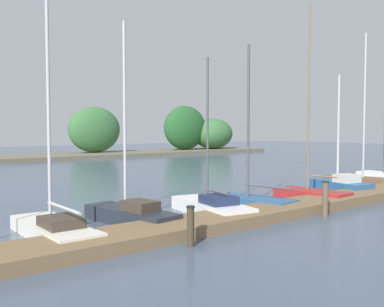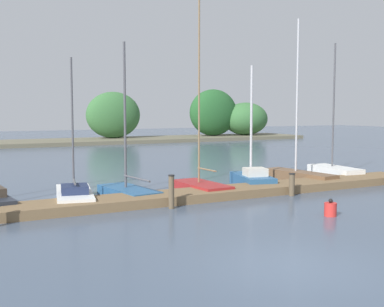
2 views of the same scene
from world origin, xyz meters
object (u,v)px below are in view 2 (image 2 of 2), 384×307
at_px(sailboat_3, 74,194).
at_px(sailboat_8, 333,170).
at_px(mooring_piling_3, 292,184).
at_px(channel_buoy_0, 330,209).
at_px(sailboat_6, 252,178).
at_px(sailboat_7, 297,174).
at_px(sailboat_5, 200,185).
at_px(mooring_piling_2, 171,192).
at_px(sailboat_4, 127,190).

bearing_deg(sailboat_3, sailboat_8, -76.34).
height_order(mooring_piling_3, channel_buoy_0, mooring_piling_3).
bearing_deg(sailboat_6, sailboat_8, -69.70).
bearing_deg(sailboat_3, mooring_piling_3, -97.16).
relative_size(sailboat_3, sailboat_7, 0.69).
bearing_deg(channel_buoy_0, sailboat_7, 58.25).
bearing_deg(sailboat_5, sailboat_6, -85.44).
height_order(sailboat_3, sailboat_6, sailboat_6).
xyz_separation_m(sailboat_7, sailboat_8, (2.64, 0.24, -0.01)).
relative_size(sailboat_5, sailboat_7, 1.03).
bearing_deg(sailboat_8, mooring_piling_2, 111.66).
xyz_separation_m(sailboat_5, channel_buoy_0, (1.77, -6.07, -0.09)).
xyz_separation_m(sailboat_6, sailboat_7, (3.03, 0.38, -0.03)).
bearing_deg(sailboat_5, sailboat_7, -85.76).
distance_m(mooring_piling_2, mooring_piling_3, 5.59).
bearing_deg(channel_buoy_0, mooring_piling_3, 70.26).
relative_size(sailboat_4, sailboat_8, 0.89).
relative_size(sailboat_3, sailboat_5, 0.68).
bearing_deg(sailboat_8, sailboat_3, 96.92).
bearing_deg(sailboat_6, mooring_piling_3, -163.77).
xyz_separation_m(sailboat_7, channel_buoy_0, (-4.24, -6.85, -0.14)).
xyz_separation_m(sailboat_4, sailboat_5, (3.16, -0.51, 0.03)).
distance_m(mooring_piling_3, channel_buoy_0, 3.90).
bearing_deg(sailboat_5, channel_buoy_0, -166.95).
xyz_separation_m(sailboat_6, mooring_piling_3, (0.11, -2.81, 0.08)).
height_order(sailboat_8, mooring_piling_3, sailboat_8).
height_order(sailboat_4, mooring_piling_3, sailboat_4).
bearing_deg(mooring_piling_3, sailboat_5, 142.14).
xyz_separation_m(sailboat_3, channel_buoy_0, (7.14, -6.44, -0.07)).
distance_m(sailboat_4, sailboat_6, 6.14).
relative_size(sailboat_4, mooring_piling_2, 5.11).
bearing_deg(sailboat_3, sailboat_6, -78.77).
distance_m(sailboat_3, mooring_piling_2, 4.05).
distance_m(sailboat_4, mooring_piling_3, 6.89).
distance_m(sailboat_5, mooring_piling_2, 3.53).
height_order(sailboat_5, channel_buoy_0, sailboat_5).
bearing_deg(mooring_piling_2, sailboat_6, 27.66).
bearing_deg(sailboat_5, sailboat_8, -86.47).
bearing_deg(mooring_piling_2, sailboat_3, 135.25).
bearing_deg(sailboat_8, sailboat_4, 96.77).
distance_m(sailboat_3, sailboat_5, 5.39).
relative_size(sailboat_3, mooring_piling_3, 5.88).
xyz_separation_m(sailboat_7, mooring_piling_3, (-2.93, -3.19, 0.10)).
distance_m(sailboat_4, sailboat_7, 9.18).
distance_m(sailboat_6, sailboat_7, 3.05).
height_order(sailboat_5, mooring_piling_3, sailboat_5).
xyz_separation_m(sailboat_5, sailboat_8, (8.65, 1.02, 0.05)).
xyz_separation_m(sailboat_4, sailboat_7, (9.17, 0.28, 0.08)).
xyz_separation_m(sailboat_5, sailboat_6, (2.98, 0.41, 0.08)).
relative_size(sailboat_3, sailboat_8, 0.79).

